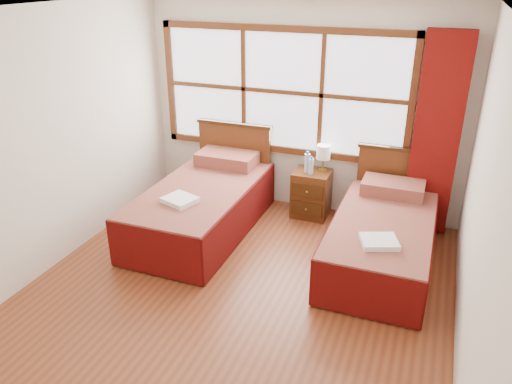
% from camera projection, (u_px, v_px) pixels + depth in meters
% --- Properties ---
extents(floor, '(4.50, 4.50, 0.00)m').
position_uv_depth(floor, '(231.00, 299.00, 4.76)').
color(floor, brown).
rests_on(floor, ground).
extents(ceiling, '(4.50, 4.50, 0.00)m').
position_uv_depth(ceiling, '(224.00, 11.00, 3.68)').
color(ceiling, white).
rests_on(ceiling, wall_back).
extents(wall_back, '(4.00, 0.00, 4.00)m').
position_uv_depth(wall_back, '(302.00, 109.00, 6.13)').
color(wall_back, silver).
rests_on(wall_back, floor).
extents(wall_left, '(0.00, 4.50, 4.50)m').
position_uv_depth(wall_left, '(41.00, 146.00, 4.87)').
color(wall_left, silver).
rests_on(wall_left, floor).
extents(wall_right, '(0.00, 4.50, 4.50)m').
position_uv_depth(wall_right, '(484.00, 211.00, 3.57)').
color(wall_right, silver).
rests_on(wall_right, floor).
extents(window, '(3.16, 0.06, 1.56)m').
position_uv_depth(window, '(282.00, 92.00, 6.10)').
color(window, white).
rests_on(window, wall_back).
extents(curtain, '(0.50, 0.16, 2.30)m').
position_uv_depth(curtain, '(436.00, 137.00, 5.55)').
color(curtain, maroon).
rests_on(curtain, wall_back).
extents(bed_left, '(1.09, 2.12, 1.06)m').
position_uv_depth(bed_left, '(204.00, 204.00, 5.92)').
color(bed_left, '#38200B').
rests_on(bed_left, floor).
extents(bed_right, '(1.01, 2.03, 0.98)m').
position_uv_depth(bed_right, '(382.00, 237.00, 5.25)').
color(bed_right, '#38200B').
rests_on(bed_right, floor).
extents(nightstand, '(0.45, 0.44, 0.59)m').
position_uv_depth(nightstand, '(311.00, 194.00, 6.26)').
color(nightstand, '#582C13').
rests_on(nightstand, floor).
extents(towels_left, '(0.41, 0.38, 0.05)m').
position_uv_depth(towels_left, '(180.00, 200.00, 5.39)').
color(towels_left, white).
rests_on(towels_left, bed_left).
extents(towels_right, '(0.41, 0.39, 0.05)m').
position_uv_depth(towels_right, '(379.00, 242.00, 4.66)').
color(towels_right, white).
rests_on(towels_right, bed_right).
extents(lamp, '(0.17, 0.17, 0.33)m').
position_uv_depth(lamp, '(323.00, 153.00, 6.07)').
color(lamp, '#B49839').
rests_on(lamp, nightstand).
extents(bottle_near, '(0.07, 0.07, 0.26)m').
position_uv_depth(bottle_near, '(307.00, 163.00, 6.09)').
color(bottle_near, silver).
rests_on(bottle_near, nightstand).
extents(bottle_far, '(0.06, 0.06, 0.22)m').
position_uv_depth(bottle_far, '(311.00, 166.00, 6.03)').
color(bottle_far, silver).
rests_on(bottle_far, nightstand).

